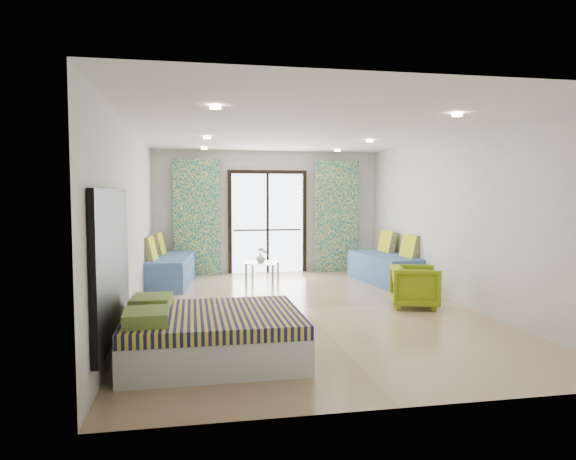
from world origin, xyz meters
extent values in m
cube|color=black|center=(0.00, 3.71, 2.24)|extent=(1.76, 0.08, 0.08)
cube|color=black|center=(-0.84, 3.71, 1.10)|extent=(0.08, 0.08, 2.20)
cube|color=black|center=(0.84, 3.71, 1.10)|extent=(0.08, 0.08, 2.20)
cube|color=black|center=(0.00, 3.71, 1.10)|extent=(0.05, 0.06, 2.20)
cube|color=#595451|center=(0.00, 3.73, 0.95)|extent=(1.52, 0.03, 0.04)
cube|color=white|center=(-1.55, 3.57, 1.25)|extent=(1.00, 0.10, 2.50)
cube|color=white|center=(1.55, 3.57, 1.25)|extent=(1.00, 0.10, 2.50)
cylinder|color=#FFE0B2|center=(-1.40, -2.00, 2.67)|extent=(0.12, 0.12, 0.02)
cylinder|color=#FFE0B2|center=(1.40, -2.00, 2.67)|extent=(0.12, 0.12, 0.02)
cylinder|color=#FFE0B2|center=(-1.40, 1.00, 2.67)|extent=(0.12, 0.12, 0.02)
cylinder|color=#FFE0B2|center=(1.40, 1.00, 2.67)|extent=(0.12, 0.12, 0.02)
cylinder|color=#FFE0B2|center=(-1.40, 3.00, 2.67)|extent=(0.12, 0.12, 0.02)
cylinder|color=#FFE0B2|center=(1.40, 3.00, 2.67)|extent=(0.12, 0.12, 0.02)
cube|color=black|center=(-2.46, -2.21, 1.05)|extent=(0.06, 2.10, 1.50)
cube|color=silver|center=(-2.47, -0.96, 1.05)|extent=(0.02, 0.10, 0.10)
cube|color=silver|center=(-1.45, -2.21, 0.18)|extent=(1.84, 1.47, 0.37)
cube|color=navy|center=(-1.45, -2.21, 0.44)|extent=(1.82, 1.50, 0.14)
cube|color=#15625E|center=(-2.11, -2.56, 0.57)|extent=(0.44, 0.53, 0.13)
cube|color=#15625E|center=(-2.11, -1.86, 0.57)|extent=(0.45, 0.53, 0.13)
cube|color=#41629B|center=(-2.10, 2.45, 0.22)|extent=(0.99, 2.06, 0.44)
cube|color=#41629B|center=(-2.10, 2.45, 0.50)|extent=(0.97, 2.02, 0.11)
cube|color=navy|center=(-2.43, 2.02, 0.75)|extent=(0.28, 0.52, 0.46)
cube|color=navy|center=(-2.32, 2.94, 0.75)|extent=(0.28, 0.52, 0.46)
cube|color=#41629B|center=(2.10, 1.95, 0.22)|extent=(0.98, 2.07, 0.44)
cube|color=#41629B|center=(2.10, 1.95, 0.50)|extent=(0.96, 2.03, 0.11)
cube|color=navy|center=(2.42, 1.51, 0.76)|extent=(0.27, 0.52, 0.46)
cube|color=navy|center=(2.33, 2.44, 0.76)|extent=(0.27, 0.52, 0.46)
cylinder|color=silver|center=(-0.64, 2.29, 0.20)|extent=(0.06, 0.06, 0.39)
cylinder|color=silver|center=(-0.14, 2.11, 0.20)|extent=(0.06, 0.06, 0.39)
cylinder|color=silver|center=(-0.45, 2.79, 0.20)|extent=(0.06, 0.06, 0.39)
cylinder|color=silver|center=(0.04, 2.60, 0.20)|extent=(0.06, 0.06, 0.39)
cube|color=#8CA59E|center=(-0.30, 2.45, 0.39)|extent=(0.78, 0.78, 0.02)
sphere|color=white|center=(-0.25, 2.43, 0.61)|extent=(0.07, 0.07, 0.07)
sphere|color=white|center=(-0.28, 2.49, 0.63)|extent=(0.07, 0.07, 0.07)
sphere|color=white|center=(-0.34, 2.46, 0.65)|extent=(0.07, 0.07, 0.07)
sphere|color=white|center=(-0.31, 2.40, 0.67)|extent=(0.07, 0.07, 0.07)
imported|color=white|center=(-0.33, 2.40, 0.49)|extent=(0.23, 0.24, 0.18)
imported|color=#849D14|center=(1.72, -0.24, 0.35)|extent=(0.82, 0.84, 0.71)
camera|label=1|loc=(-1.66, -7.59, 1.75)|focal=32.00mm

